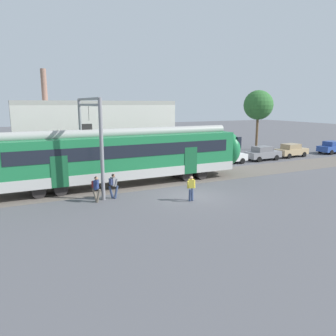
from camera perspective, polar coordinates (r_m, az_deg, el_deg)
The scene contains 11 objects.
ground_plane at distance 22.15m, azimuth 3.98°, elevation -4.96°, with size 160.00×160.00×0.00m, color #515156.
pedestrian_navy at distance 21.12m, azimuth -12.44°, elevation -3.22°, with size 0.55×0.66×1.67m.
pedestrian_grey at distance 21.68m, azimuth -9.54°, elevation -2.74°, with size 0.70×0.53×1.67m.
pedestrian_yellow at distance 20.90m, azimuth 4.06°, elevation -3.20°, with size 0.65×0.57×1.67m.
parked_car_white at distance 34.44m, azimuth 10.40°, elevation 2.03°, with size 4.08×1.93×1.54m.
parked_car_grey at distance 37.47m, azimuth 16.19°, elevation 2.49°, with size 4.02×1.79×1.54m.
parked_car_tan at distance 40.87m, azimuth 20.69°, elevation 2.91°, with size 4.07×1.89×1.54m.
parked_car_blue at distance 45.90m, azimuth 26.73°, elevation 3.26°, with size 4.04×1.84×1.54m.
catenary_gantry at distance 24.09m, azimuth -13.52°, elevation 6.50°, with size 0.24×6.64×6.53m.
background_building at distance 33.18m, azimuth -12.47°, elevation 5.83°, with size 15.00×5.00×9.20m.
street_tree_right at distance 45.36m, azimuth 15.46°, elevation 10.49°, with size 3.85×3.85×7.88m.
Camera 1 is at (-10.70, -18.39, 6.14)m, focal length 35.00 mm.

